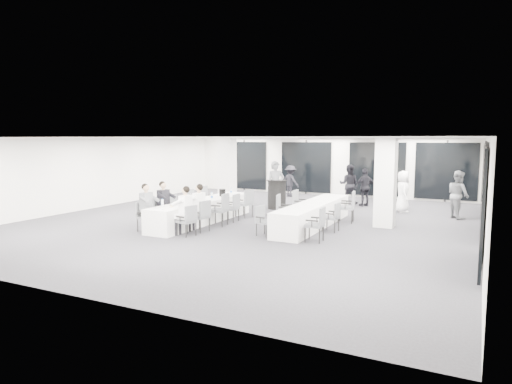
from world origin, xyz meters
TOP-DOWN VIEW (x-y plane):
  - room at (0.89, 1.11)m, footprint 14.04×16.04m
  - column_left at (-2.80, 3.20)m, footprint 0.60×0.60m
  - column_right at (4.20, 1.00)m, footprint 0.60×0.60m
  - banquet_table_main at (-1.36, -0.97)m, footprint 0.90×5.00m
  - banquet_table_side at (2.16, 0.05)m, footprint 0.90×5.00m
  - cocktail_table at (-0.35, 2.87)m, footprint 0.82×0.82m
  - chair_main_left_near at (-2.18, -2.91)m, footprint 0.51×0.54m
  - chair_main_left_second at (-2.18, -2.09)m, footprint 0.54×0.57m
  - chair_main_left_mid at (-2.18, -1.35)m, footprint 0.49×0.53m
  - chair_main_left_fourth at (-2.19, -0.39)m, footprint 0.61×0.64m
  - chair_main_left_far at (-2.19, 0.61)m, footprint 0.54×0.60m
  - chair_main_right_near at (-0.53, -2.97)m, footprint 0.55×0.57m
  - chair_main_right_second at (-0.52, -2.27)m, footprint 0.54×0.58m
  - chair_main_right_mid at (-0.52, -1.16)m, footprint 0.57×0.62m
  - chair_main_right_fourth at (-0.52, -0.38)m, footprint 0.49×0.54m
  - chair_main_right_far at (-0.52, 0.56)m, footprint 0.60×0.63m
  - chair_side_left_near at (1.34, -1.92)m, footprint 0.53×0.55m
  - chair_side_left_mid at (1.33, -0.45)m, footprint 0.62×0.65m
  - chair_side_left_far at (1.32, 1.01)m, footprint 0.54×0.60m
  - chair_side_right_near at (2.99, -2.02)m, footprint 0.50×0.55m
  - chair_side_right_mid at (2.99, -0.53)m, footprint 0.46×0.51m
  - chair_side_right_far at (3.00, 1.17)m, footprint 0.60×0.64m
  - seated_guest_a at (-2.02, -2.90)m, footprint 0.50×0.38m
  - seated_guest_b at (-2.02, -2.08)m, footprint 0.50×0.38m
  - seated_guest_c at (-0.69, -2.95)m, footprint 0.50×0.38m
  - seated_guest_d at (-0.69, -2.26)m, footprint 0.50×0.38m
  - standing_guest_a at (-0.39, 2.86)m, footprint 1.00×0.96m
  - standing_guest_b at (1.84, 5.50)m, footprint 1.00×0.70m
  - standing_guest_c at (-1.30, 6.66)m, footprint 1.23×0.94m
  - standing_guest_d at (2.63, 5.10)m, footprint 1.15×1.15m
  - standing_guest_e at (4.26, 4.18)m, footprint 0.78×0.98m
  - standing_guest_f at (2.97, 6.61)m, footprint 1.67×0.89m
  - standing_guest_g at (-3.73, 4.37)m, footprint 0.94×0.87m
  - standing_guest_h at (6.20, 3.63)m, footprint 0.97×1.07m
  - ice_bucket_near at (-1.31, -1.77)m, footprint 0.23×0.23m
  - ice_bucket_far at (-1.29, 0.24)m, footprint 0.23×0.23m
  - water_bottle_a at (-1.57, -2.80)m, footprint 0.07×0.07m
  - water_bottle_b at (-1.12, -0.75)m, footprint 0.08×0.08m
  - water_bottle_c at (-1.34, 0.95)m, footprint 0.07×0.07m
  - plate_a at (-1.47, -2.46)m, footprint 0.21×0.21m
  - plate_b at (-1.28, -2.72)m, footprint 0.19×0.19m
  - plate_c at (-1.23, -1.56)m, footprint 0.20×0.20m
  - wine_glass at (-1.24, -3.21)m, footprint 0.08×0.08m

SIDE VIEW (x-z plane):
  - banquet_table_main at x=-1.36m, z-range 0.00..0.75m
  - banquet_table_side at x=2.16m, z-range 0.00..0.75m
  - chair_side_left_near at x=1.34m, z-range 0.06..0.92m
  - chair_side_right_mid at x=2.99m, z-range 0.06..0.94m
  - chair_main_left_near at x=-2.18m, z-range 0.06..0.94m
  - chair_main_right_near at x=-0.53m, z-range 0.06..0.96m
  - chair_main_left_mid at x=-2.18m, z-range 0.06..0.96m
  - chair_main_left_second at x=-2.18m, z-range 0.06..0.98m
  - chair_main_right_fourth at x=-0.52m, z-range 0.07..1.00m
  - chair_side_right_near at x=2.99m, z-range 0.07..1.01m
  - chair_main_right_second at x=-0.52m, z-range 0.07..1.01m
  - chair_main_right_far at x=-0.52m, z-range 0.07..1.06m
  - chair_main_left_fourth at x=-2.19m, z-range 0.07..1.06m
  - chair_side_left_far at x=1.32m, z-range 0.07..1.08m
  - cocktail_table at x=-0.35m, z-range 0.01..1.15m
  - chair_side_left_mid at x=1.33m, z-range 0.07..1.09m
  - chair_main_left_far at x=-2.19m, z-range 0.07..1.09m
  - chair_main_right_mid at x=-0.52m, z-range 0.07..1.10m
  - chair_side_right_far at x=3.00m, z-range 0.07..1.12m
  - plate_a at x=-1.47m, z-range 0.75..0.78m
  - plate_b at x=-1.28m, z-range 0.75..0.78m
  - plate_c at x=-1.23m, z-range 0.75..0.78m
  - seated_guest_a at x=-2.02m, z-range 0.09..1.53m
  - seated_guest_b at x=-2.02m, z-range 0.09..1.53m
  - seated_guest_c at x=-0.69m, z-range 0.09..1.53m
  - seated_guest_d at x=-0.69m, z-range 0.09..1.53m
  - standing_guest_c at x=-1.30m, z-range 0.00..1.70m
  - water_bottle_c at x=-1.34m, z-range 0.75..0.96m
  - standing_guest_f at x=2.97m, z-range 0.00..1.72m
  - water_bottle_a at x=-1.57m, z-range 0.75..0.98m
  - water_bottle_b at x=-1.12m, z-range 0.75..0.99m
  - ice_bucket_far at x=-1.29m, z-range 0.75..1.01m
  - ice_bucket_near at x=-1.31m, z-range 0.75..1.01m
  - standing_guest_d at x=2.63m, z-range 0.00..1.78m
  - standing_guest_e at x=4.26m, z-range 0.00..1.78m
  - wine_glass at x=-1.24m, z-range 0.80..1.01m
  - standing_guest_h at x=6.20m, z-range 0.00..1.90m
  - standing_guest_b at x=1.84m, z-range 0.00..1.90m
  - standing_guest_g at x=-3.73m, z-range 0.00..2.07m
  - standing_guest_a at x=-0.39m, z-range 0.00..2.14m
  - room at x=0.89m, z-range -0.03..2.81m
  - column_left at x=-2.80m, z-range 0.00..2.80m
  - column_right at x=4.20m, z-range 0.00..2.80m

